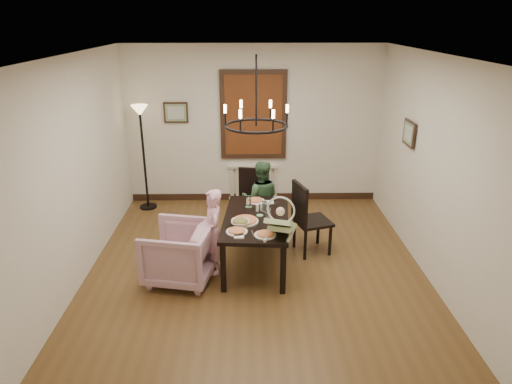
{
  "coord_description": "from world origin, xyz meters",
  "views": [
    {
      "loc": [
        -0.1,
        -5.44,
        3.21
      ],
      "look_at": [
        0.0,
        0.16,
        1.05
      ],
      "focal_mm": 32.0,
      "sensor_mm": 36.0,
      "label": 1
    }
  ],
  "objects_px": {
    "elderly_woman": "(213,239)",
    "drinking_glass": "(268,213)",
    "baby_bouncer": "(281,222)",
    "chair_far": "(249,199)",
    "seated_man": "(261,205)",
    "floor_lamp": "(144,159)",
    "armchair": "(179,253)",
    "chair_right": "(313,217)",
    "dining_table": "(256,223)"
  },
  "relations": [
    {
      "from": "chair_far",
      "to": "armchair",
      "type": "relative_size",
      "value": 1.13
    },
    {
      "from": "dining_table",
      "to": "seated_man",
      "type": "distance_m",
      "value": 0.93
    },
    {
      "from": "chair_far",
      "to": "baby_bouncer",
      "type": "distance_m",
      "value": 1.81
    },
    {
      "from": "chair_right",
      "to": "drinking_glass",
      "type": "distance_m",
      "value": 0.79
    },
    {
      "from": "baby_bouncer",
      "to": "dining_table",
      "type": "bearing_deg",
      "value": 136.73
    },
    {
      "from": "chair_right",
      "to": "baby_bouncer",
      "type": "distance_m",
      "value": 1.07
    },
    {
      "from": "armchair",
      "to": "drinking_glass",
      "type": "relative_size",
      "value": 6.1
    },
    {
      "from": "drinking_glass",
      "to": "chair_right",
      "type": "bearing_deg",
      "value": 30.28
    },
    {
      "from": "chair_far",
      "to": "baby_bouncer",
      "type": "bearing_deg",
      "value": -66.28
    },
    {
      "from": "dining_table",
      "to": "drinking_glass",
      "type": "xyz_separation_m",
      "value": [
        0.16,
        -0.02,
        0.15
      ]
    },
    {
      "from": "dining_table",
      "to": "chair_right",
      "type": "xyz_separation_m",
      "value": [
        0.81,
        0.36,
        -0.09
      ]
    },
    {
      "from": "dining_table",
      "to": "baby_bouncer",
      "type": "relative_size",
      "value": 3.1
    },
    {
      "from": "chair_right",
      "to": "floor_lamp",
      "type": "xyz_separation_m",
      "value": [
        -2.72,
        1.68,
        0.36
      ]
    },
    {
      "from": "chair_right",
      "to": "seated_man",
      "type": "distance_m",
      "value": 0.92
    },
    {
      "from": "chair_far",
      "to": "elderly_woman",
      "type": "xyz_separation_m",
      "value": [
        -0.48,
        -1.39,
        0.01
      ]
    },
    {
      "from": "chair_far",
      "to": "elderly_woman",
      "type": "distance_m",
      "value": 1.47
    },
    {
      "from": "seated_man",
      "to": "baby_bouncer",
      "type": "height_order",
      "value": "baby_bouncer"
    },
    {
      "from": "baby_bouncer",
      "to": "armchair",
      "type": "bearing_deg",
      "value": -169.52
    },
    {
      "from": "elderly_woman",
      "to": "drinking_glass",
      "type": "distance_m",
      "value": 0.8
    },
    {
      "from": "dining_table",
      "to": "elderly_woman",
      "type": "bearing_deg",
      "value": -158.32
    },
    {
      "from": "chair_far",
      "to": "chair_right",
      "type": "xyz_separation_m",
      "value": [
        0.9,
        -0.86,
        0.06
      ]
    },
    {
      "from": "drinking_glass",
      "to": "elderly_woman",
      "type": "bearing_deg",
      "value": -168.13
    },
    {
      "from": "dining_table",
      "to": "floor_lamp",
      "type": "height_order",
      "value": "floor_lamp"
    },
    {
      "from": "dining_table",
      "to": "floor_lamp",
      "type": "xyz_separation_m",
      "value": [
        -1.9,
        2.04,
        0.27
      ]
    },
    {
      "from": "elderly_woman",
      "to": "seated_man",
      "type": "relative_size",
      "value": 0.97
    },
    {
      "from": "dining_table",
      "to": "floor_lamp",
      "type": "distance_m",
      "value": 2.8
    },
    {
      "from": "armchair",
      "to": "floor_lamp",
      "type": "height_order",
      "value": "floor_lamp"
    },
    {
      "from": "chair_far",
      "to": "seated_man",
      "type": "height_order",
      "value": "seated_man"
    },
    {
      "from": "armchair",
      "to": "drinking_glass",
      "type": "height_order",
      "value": "drinking_glass"
    },
    {
      "from": "dining_table",
      "to": "drinking_glass",
      "type": "height_order",
      "value": "drinking_glass"
    },
    {
      "from": "dining_table",
      "to": "floor_lamp",
      "type": "relative_size",
      "value": 0.87
    },
    {
      "from": "seated_man",
      "to": "floor_lamp",
      "type": "xyz_separation_m",
      "value": [
        -1.99,
        1.13,
        0.4
      ]
    },
    {
      "from": "seated_man",
      "to": "elderly_woman",
      "type": "bearing_deg",
      "value": 61.73
    },
    {
      "from": "chair_far",
      "to": "seated_man",
      "type": "bearing_deg",
      "value": -48.35
    },
    {
      "from": "armchair",
      "to": "elderly_woman",
      "type": "relative_size",
      "value": 0.87
    },
    {
      "from": "dining_table",
      "to": "drinking_glass",
      "type": "distance_m",
      "value": 0.22
    },
    {
      "from": "drinking_glass",
      "to": "floor_lamp",
      "type": "height_order",
      "value": "floor_lamp"
    },
    {
      "from": "chair_far",
      "to": "chair_right",
      "type": "bearing_deg",
      "value": -32.16
    },
    {
      "from": "elderly_woman",
      "to": "chair_far",
      "type": "bearing_deg",
      "value": 147.5
    },
    {
      "from": "chair_far",
      "to": "floor_lamp",
      "type": "relative_size",
      "value": 0.53
    },
    {
      "from": "elderly_woman",
      "to": "seated_man",
      "type": "height_order",
      "value": "seated_man"
    },
    {
      "from": "baby_bouncer",
      "to": "floor_lamp",
      "type": "distance_m",
      "value": 3.37
    },
    {
      "from": "armchair",
      "to": "baby_bouncer",
      "type": "height_order",
      "value": "baby_bouncer"
    },
    {
      "from": "chair_far",
      "to": "seated_man",
      "type": "relative_size",
      "value": 0.95
    },
    {
      "from": "chair_right",
      "to": "baby_bouncer",
      "type": "height_order",
      "value": "chair_right"
    },
    {
      "from": "chair_far",
      "to": "chair_right",
      "type": "height_order",
      "value": "chair_right"
    },
    {
      "from": "baby_bouncer",
      "to": "seated_man",
      "type": "bearing_deg",
      "value": 115.41
    },
    {
      "from": "seated_man",
      "to": "drinking_glass",
      "type": "height_order",
      "value": "seated_man"
    },
    {
      "from": "chair_right",
      "to": "elderly_woman",
      "type": "relative_size",
      "value": 1.11
    },
    {
      "from": "elderly_woman",
      "to": "baby_bouncer",
      "type": "height_order",
      "value": "baby_bouncer"
    }
  ]
}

